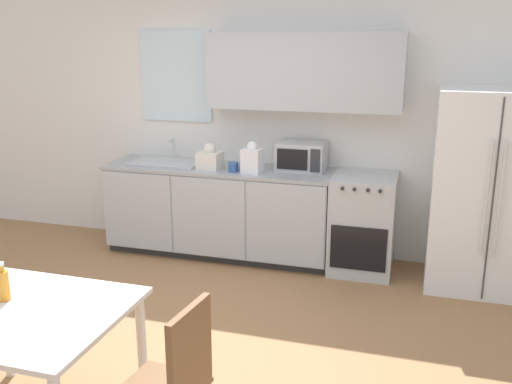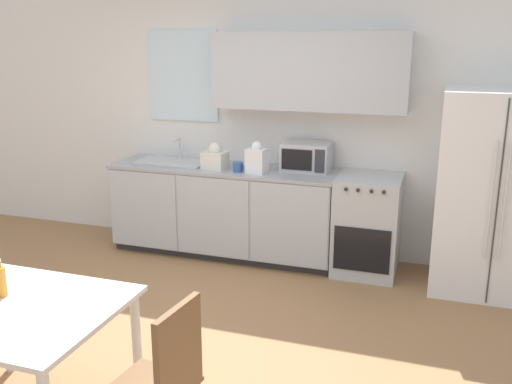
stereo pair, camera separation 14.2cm
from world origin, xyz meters
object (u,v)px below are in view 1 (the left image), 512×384
at_px(dining_table, 22,327).
at_px(dining_chair_side, 176,378).
at_px(drink_bottle, 3,285).
at_px(coffee_mug, 234,167).
at_px(oven_range, 363,223).
at_px(microwave, 302,156).
at_px(refrigerator, 488,191).

distance_m(dining_table, dining_chair_side, 0.93).
bearing_deg(dining_table, drink_bottle, 153.34).
bearing_deg(coffee_mug, dining_table, -96.33).
xyz_separation_m(coffee_mug, dining_table, (-0.30, -2.70, -0.31)).
relative_size(oven_range, dining_chair_side, 0.99).
bearing_deg(drink_bottle, dining_chair_side, -7.31).
height_order(microwave, coffee_mug, microwave).
relative_size(microwave, coffee_mug, 3.47).
bearing_deg(oven_range, refrigerator, -2.98).
relative_size(refrigerator, coffee_mug, 13.29).
bearing_deg(drink_bottle, coffee_mug, 79.99).
relative_size(oven_range, drink_bottle, 4.10).
bearing_deg(dining_chair_side, oven_range, -4.68).
bearing_deg(dining_chair_side, refrigerator, -23.10).
height_order(dining_chair_side, drink_bottle, drink_bottle).
distance_m(refrigerator, drink_bottle, 3.85).
bearing_deg(oven_range, microwave, 169.65).
bearing_deg(oven_range, dining_chair_side, -101.51).
bearing_deg(drink_bottle, oven_range, 58.77).
height_order(refrigerator, dining_chair_side, refrigerator).
bearing_deg(dining_table, oven_range, 61.99).
distance_m(oven_range, dining_table, 3.24).
bearing_deg(dining_chair_side, drink_bottle, 89.52).
bearing_deg(dining_table, dining_chair_side, -3.57).
height_order(refrigerator, dining_table, refrigerator).
height_order(microwave, dining_chair_side, microwave).
distance_m(oven_range, drink_bottle, 3.26).
bearing_deg(refrigerator, dining_table, -132.56).
relative_size(microwave, dining_table, 0.41).
distance_m(dining_table, drink_bottle, 0.26).
bearing_deg(oven_range, drink_bottle, -121.23).
height_order(oven_range, microwave, microwave).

